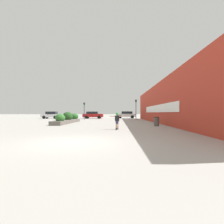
{
  "coord_description": "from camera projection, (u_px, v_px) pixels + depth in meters",
  "views": [
    {
      "loc": [
        1.98,
        -7.61,
        1.3
      ],
      "look_at": [
        1.19,
        15.43,
        1.41
      ],
      "focal_mm": 28.0,
      "sensor_mm": 36.0,
      "label": 1
    }
  ],
  "objects": [
    {
      "name": "ground_plane",
      "position": [
        73.0,
        142.0,
        7.67
      ],
      "size": [
        300.0,
        300.0,
        0.0
      ],
      "primitive_type": "plane",
      "color": "#A3A099"
    },
    {
      "name": "building_wall_right",
      "position": [
        160.0,
        103.0,
        21.92
      ],
      "size": [
        0.67,
        33.95,
        5.04
      ],
      "color": "#B23323",
      "rests_on": "ground_plane"
    },
    {
      "name": "planter_box",
      "position": [
        68.0,
        119.0,
        22.11
      ],
      "size": [
        1.29,
        8.94,
        1.42
      ],
      "color": "#605B54",
      "rests_on": "ground_plane"
    },
    {
      "name": "skateboard",
      "position": [
        117.0,
        129.0,
        13.57
      ],
      "size": [
        0.29,
        0.74,
        0.09
      ],
      "rotation": [
        0.0,
        0.0,
        -0.13
      ],
      "color": "black",
      "rests_on": "ground_plane"
    },
    {
      "name": "skateboarder",
      "position": [
        117.0,
        119.0,
        13.57
      ],
      "size": [
        1.15,
        0.22,
        1.23
      ],
      "rotation": [
        0.0,
        0.0,
        -0.13
      ],
      "color": "tan",
      "rests_on": "skateboard"
    },
    {
      "name": "trash_bin",
      "position": [
        157.0,
        122.0,
        17.05
      ],
      "size": [
        0.52,
        0.52,
        0.88
      ],
      "color": "#514C47",
      "rests_on": "ground_plane"
    },
    {
      "name": "car_leftmost",
      "position": [
        51.0,
        115.0,
        38.46
      ],
      "size": [
        3.94,
        1.89,
        1.57
      ],
      "rotation": [
        0.0,
        0.0,
        1.57
      ],
      "color": "silver",
      "rests_on": "ground_plane"
    },
    {
      "name": "car_center_left",
      "position": [
        162.0,
        115.0,
        40.38
      ],
      "size": [
        4.78,
        2.01,
        1.57
      ],
      "rotation": [
        0.0,
        0.0,
        -1.57
      ],
      "color": "slate",
      "rests_on": "ground_plane"
    },
    {
      "name": "car_center_right",
      "position": [
        126.0,
        115.0,
        41.25
      ],
      "size": [
        4.55,
        2.05,
        1.62
      ],
      "rotation": [
        0.0,
        0.0,
        1.57
      ],
      "color": "#BCBCC1",
      "rests_on": "ground_plane"
    },
    {
      "name": "car_rightmost",
      "position": [
        93.0,
        115.0,
        39.1
      ],
      "size": [
        4.48,
        2.06,
        1.58
      ],
      "rotation": [
        0.0,
        0.0,
        -1.57
      ],
      "color": "maroon",
      "rests_on": "ground_plane"
    },
    {
      "name": "traffic_light_left",
      "position": [
        84.0,
        108.0,
        33.58
      ],
      "size": [
        0.28,
        0.3,
        3.27
      ],
      "color": "black",
      "rests_on": "ground_plane"
    },
    {
      "name": "traffic_light_right",
      "position": [
        136.0,
        106.0,
        33.29
      ],
      "size": [
        0.28,
        0.3,
        3.82
      ],
      "color": "black",
      "rests_on": "ground_plane"
    }
  ]
}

